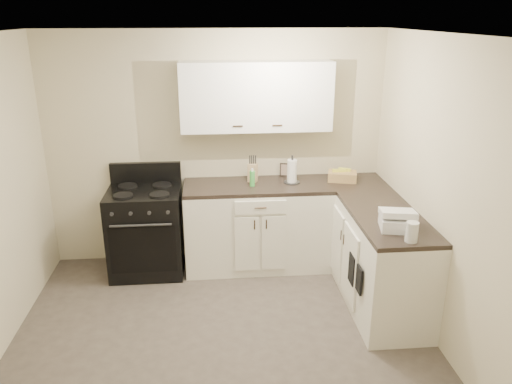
{
  "coord_description": "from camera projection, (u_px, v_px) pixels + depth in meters",
  "views": [
    {
      "loc": [
        -0.04,
        -3.45,
        2.64
      ],
      "look_at": [
        0.35,
        0.85,
        1.09
      ],
      "focal_mm": 35.0,
      "sensor_mm": 36.0,
      "label": 1
    }
  ],
  "objects": [
    {
      "name": "knife_block",
      "position": [
        253.0,
        173.0,
        5.31
      ],
      "size": [
        0.12,
        0.11,
        0.2
      ],
      "primitive_type": "cube",
      "rotation": [
        0.0,
        0.0,
        -0.43
      ],
      "color": "#D7BA84",
      "rests_on": "countertop_back"
    },
    {
      "name": "wall_back",
      "position": [
        216.0,
        150.0,
        5.39
      ],
      "size": [
        3.6,
        0.0,
        3.6
      ],
      "primitive_type": "plane",
      "rotation": [
        1.57,
        0.0,
        0.0
      ],
      "color": "beige",
      "rests_on": "ground"
    },
    {
      "name": "oven_mitt_near",
      "position": [
        359.0,
        280.0,
        4.26
      ],
      "size": [
        0.02,
        0.14,
        0.24
      ],
      "primitive_type": "cube",
      "color": "black",
      "rests_on": "base_cabinets_right"
    },
    {
      "name": "wall_front",
      "position": [
        229.0,
        377.0,
        2.02
      ],
      "size": [
        3.6,
        0.0,
        3.6
      ],
      "primitive_type": "plane",
      "rotation": [
        -1.57,
        0.0,
        0.0
      ],
      "color": "beige",
      "rests_on": "ground"
    },
    {
      "name": "stove",
      "position": [
        146.0,
        231.0,
        5.29
      ],
      "size": [
        0.75,
        0.64,
        0.91
      ],
      "primitive_type": "cube",
      "color": "black",
      "rests_on": "floor"
    },
    {
      "name": "upper_cabinets",
      "position": [
        256.0,
        96.0,
        5.09
      ],
      "size": [
        1.55,
        0.3,
        0.7
      ],
      "primitive_type": "cube",
      "color": "white",
      "rests_on": "wall_back"
    },
    {
      "name": "paper_towel",
      "position": [
        292.0,
        171.0,
        5.27
      ],
      "size": [
        0.12,
        0.12,
        0.25
      ],
      "primitive_type": "cylinder",
      "rotation": [
        0.0,
        0.0,
        0.21
      ],
      "color": "white",
      "rests_on": "countertop_back"
    },
    {
      "name": "glass_jar",
      "position": [
        412.0,
        232.0,
        3.91
      ],
      "size": [
        0.11,
        0.11,
        0.16
      ],
      "primitive_type": "cylinder",
      "rotation": [
        0.0,
        0.0,
        0.11
      ],
      "color": "silver",
      "rests_on": "countertop_right"
    },
    {
      "name": "countertop_back",
      "position": [
        258.0,
        186.0,
        5.26
      ],
      "size": [
        1.55,
        0.6,
        0.04
      ],
      "primitive_type": "cube",
      "color": "black",
      "rests_on": "base_cabinets_back"
    },
    {
      "name": "base_cabinets_right",
      "position": [
        372.0,
        250.0,
        4.9
      ],
      "size": [
        0.6,
        1.9,
        0.9
      ],
      "primitive_type": "cube",
      "color": "white",
      "rests_on": "floor"
    },
    {
      "name": "picture_frame",
      "position": [
        285.0,
        170.0,
        5.5
      ],
      "size": [
        0.12,
        0.07,
        0.15
      ],
      "primitive_type": "cube",
      "rotation": [
        -0.14,
        0.0,
        -0.27
      ],
      "color": "black",
      "rests_on": "countertop_back"
    },
    {
      "name": "countertop_grill",
      "position": [
        398.0,
        223.0,
        4.16
      ],
      "size": [
        0.33,
        0.32,
        0.11
      ],
      "primitive_type": "cube",
      "rotation": [
        0.0,
        0.0,
        -0.2
      ],
      "color": "white",
      "rests_on": "countertop_right"
    },
    {
      "name": "soap_bottle",
      "position": [
        252.0,
        179.0,
        5.17
      ],
      "size": [
        0.07,
        0.07,
        0.16
      ],
      "primitive_type": "cylinder",
      "rotation": [
        0.0,
        0.0,
        -0.37
      ],
      "color": "green",
      "rests_on": "countertop_back"
    },
    {
      "name": "ceiling",
      "position": [
        215.0,
        36.0,
        3.28
      ],
      "size": [
        3.6,
        3.6,
        0.0
      ],
      "primitive_type": "plane",
      "color": "white",
      "rests_on": "wall_back"
    },
    {
      "name": "wall_right",
      "position": [
        452.0,
        204.0,
        3.86
      ],
      "size": [
        0.0,
        3.6,
        3.6
      ],
      "primitive_type": "plane",
      "rotation": [
        1.57,
        0.0,
        -1.57
      ],
      "color": "beige",
      "rests_on": "ground"
    },
    {
      "name": "oven_mitt_far",
      "position": [
        352.0,
        269.0,
        4.48
      ],
      "size": [
        0.02,
        0.16,
        0.28
      ],
      "primitive_type": "cube",
      "color": "black",
      "rests_on": "base_cabinets_right"
    },
    {
      "name": "countertop_right",
      "position": [
        376.0,
        205.0,
        4.74
      ],
      "size": [
        0.6,
        1.9,
        0.04
      ],
      "primitive_type": "cube",
      "color": "black",
      "rests_on": "base_cabinets_right"
    },
    {
      "name": "floor",
      "position": [
        223.0,
        351.0,
        4.13
      ],
      "size": [
        3.6,
        3.6,
        0.0
      ],
      "primitive_type": "plane",
      "color": "#473F38",
      "rests_on": "ground"
    },
    {
      "name": "wicker_basket",
      "position": [
        342.0,
        176.0,
        5.35
      ],
      "size": [
        0.34,
        0.27,
        0.1
      ],
      "primitive_type": "cube",
      "rotation": [
        0.0,
        0.0,
        -0.26
      ],
      "color": "tan",
      "rests_on": "countertop_right"
    },
    {
      "name": "base_cabinets_back",
      "position": [
        257.0,
        227.0,
        5.42
      ],
      "size": [
        1.55,
        0.6,
        0.9
      ],
      "primitive_type": "cube",
      "color": "white",
      "rests_on": "floor"
    }
  ]
}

